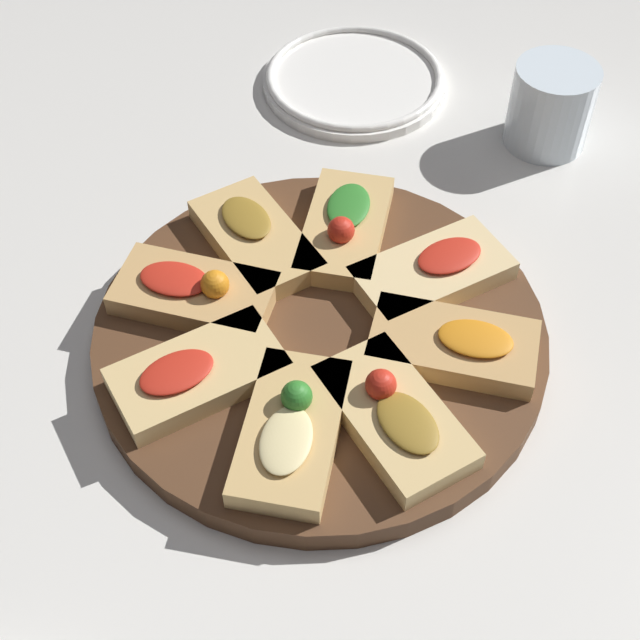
{
  "coord_description": "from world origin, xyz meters",
  "views": [
    {
      "loc": [
        -0.44,
        -0.02,
        0.55
      ],
      "look_at": [
        0.0,
        0.0,
        0.03
      ],
      "focal_mm": 50.0,
      "sensor_mm": 36.0,
      "label": 1
    }
  ],
  "objects": [
    {
      "name": "ground_plane",
      "position": [
        0.0,
        0.0,
        0.0
      ],
      "size": [
        3.0,
        3.0,
        0.0
      ],
      "primitive_type": "plane",
      "color": "silver"
    },
    {
      "name": "serving_board",
      "position": [
        0.0,
        0.0,
        0.01
      ],
      "size": [
        0.35,
        0.35,
        0.02
      ],
      "primitive_type": "cylinder",
      "color": "#51331E",
      "rests_on": "ground_plane"
    },
    {
      "name": "focaccia_slice_0",
      "position": [
        0.06,
        -0.09,
        0.03
      ],
      "size": [
        0.12,
        0.14,
        0.02
      ],
      "color": "#E5C689",
      "rests_on": "serving_board"
    },
    {
      "name": "focaccia_slice_1",
      "position": [
        0.1,
        -0.02,
        0.03
      ],
      "size": [
        0.13,
        0.08,
        0.04
      ],
      "color": "tan",
      "rests_on": "serving_board"
    },
    {
      "name": "focaccia_slice_2",
      "position": [
        0.09,
        0.06,
        0.03
      ],
      "size": [
        0.14,
        0.12,
        0.02
      ],
      "color": "tan",
      "rests_on": "serving_board"
    },
    {
      "name": "focaccia_slice_3",
      "position": [
        0.02,
        0.1,
        0.03
      ],
      "size": [
        0.09,
        0.13,
        0.04
      ],
      "color": "tan",
      "rests_on": "serving_board"
    },
    {
      "name": "focaccia_slice_4",
      "position": [
        -0.06,
        0.09,
        0.03
      ],
      "size": [
        0.12,
        0.14,
        0.02
      ],
      "color": "#DBB775",
      "rests_on": "serving_board"
    },
    {
      "name": "focaccia_slice_5",
      "position": [
        -0.1,
        0.01,
        0.03
      ],
      "size": [
        0.13,
        0.08,
        0.04
      ],
      "color": "tan",
      "rests_on": "serving_board"
    },
    {
      "name": "focaccia_slice_6",
      "position": [
        -0.09,
        -0.06,
        0.03
      ],
      "size": [
        0.14,
        0.12,
        0.04
      ],
      "color": "#DBB775",
      "rests_on": "serving_board"
    },
    {
      "name": "focaccia_slice_7",
      "position": [
        -0.02,
        -0.1,
        0.03
      ],
      "size": [
        0.09,
        0.13,
        0.02
      ],
      "color": "tan",
      "rests_on": "serving_board"
    },
    {
      "name": "plate_right",
      "position": [
        0.35,
        -0.02,
        0.01
      ],
      "size": [
        0.19,
        0.19,
        0.02
      ],
      "color": "white",
      "rests_on": "ground_plane"
    },
    {
      "name": "water_glass",
      "position": [
        0.27,
        -0.2,
        0.04
      ],
      "size": [
        0.08,
        0.08,
        0.08
      ],
      "primitive_type": "cylinder",
      "color": "silver",
      "rests_on": "ground_plane"
    }
  ]
}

